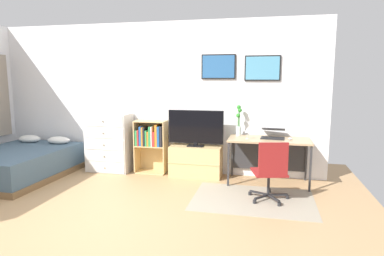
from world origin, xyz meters
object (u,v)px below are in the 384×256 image
Objects in this scene: tv_stand at (196,161)px; bamboo_vase at (239,122)px; office_chair at (271,170)px; laptop at (273,134)px; dresser at (109,142)px; computer_mouse at (290,139)px; television at (196,128)px; bookshelf at (151,141)px; wine_glass at (247,131)px; desk at (269,146)px; bed at (19,163)px.

tv_stand is 1.01m from bamboo_vase.
office_chair is 2.00× the size of laptop.
dresser is 1.65m from tv_stand.
dresser is 2.07× the size of bamboo_vase.
dresser is 3.21m from computer_mouse.
computer_mouse is (0.30, 0.84, 0.30)m from office_chair.
computer_mouse is (3.20, -0.11, 0.22)m from dresser.
computer_mouse is at bearing -14.37° from bamboo_vase.
office_chair is 0.94m from computer_mouse.
television is at bearing -174.95° from laptop.
office_chair reaches higher than computer_mouse.
wine_glass is at bearing -8.20° from bookshelf.
wine_glass is at bearing 102.46° from office_chair.
bamboo_vase reaches higher than desk.
office_chair is 4.78× the size of wine_glass.
bed is at bearing 163.07° from office_chair.
bookshelf is 2.41m from computer_mouse.
wine_glass is at bearing -11.74° from television.
television is 1.12× the size of office_chair.
bed is 1.49× the size of desk.
bamboo_vase is (-0.51, 0.13, 0.36)m from desk.
computer_mouse is at bearing -1.97° from dresser.
desk is at bearing -0.77° from television.
office_chair is 1.66× the size of bamboo_vase.
laptop reaches higher than bed.
bookshelf reaches higher than desk.
television is 9.25× the size of computer_mouse.
bed is 3.13m from television.
office_chair is at bearing -62.78° from bamboo_vase.
television is (2.98, 0.73, 0.61)m from bed.
bed is at bearing -167.18° from bamboo_vase.
bookshelf is 1.77m from wine_glass.
television is 1.86× the size of bamboo_vase.
television is 0.91m from wine_glass.
bed is at bearing -165.81° from tv_stand.
wine_glass is at bearing -173.07° from computer_mouse.
laptop is (0.06, 0.03, 0.19)m from desk.
bamboo_vase is at bearing 7.06° from tv_stand.
desk is (4.22, 0.71, 0.36)m from bed.
wine_glass is (-0.38, 0.75, 0.42)m from office_chair.
desk is 0.37m from computer_mouse.
tv_stand is 2.08× the size of laptop.
dresser is 2.87m from desk.
bookshelf is 0.90m from tv_stand.
tv_stand is (1.63, 0.02, -0.27)m from dresser.
laptop is 2.39× the size of wine_glass.
tv_stand is 1.40m from laptop.
wine_glass is at bearing -154.24° from desk.
bed is 4.25m from office_chair.
bamboo_vase reaches higher than computer_mouse.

